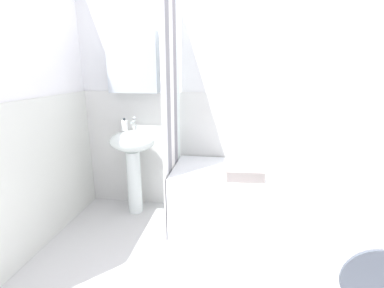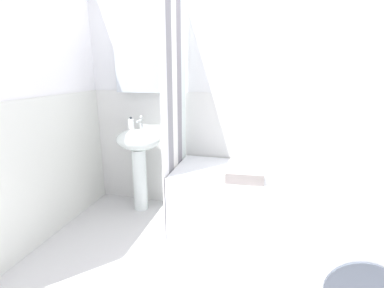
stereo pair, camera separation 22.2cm
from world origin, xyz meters
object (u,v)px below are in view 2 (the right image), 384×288
Objects in this scene: washer_dryer_stack at (356,190)px; towel_folded at (244,175)px; sink at (138,152)px; lotion_bottle at (325,158)px; body_wash_bottle at (311,160)px; soap_dispenser at (131,124)px; bathtub at (259,203)px; shampoo_bottle at (338,160)px.

towel_folded is at bearing 134.09° from washer_dryer_stack.
sink is 0.51× the size of washer_dryer_stack.
towel_folded is (-0.66, -0.46, -0.05)m from lotion_bottle.
body_wash_bottle is at bearing -163.19° from lotion_bottle.
soap_dispenser is 1.70m from body_wash_bottle.
towel_folded is at bearing -122.78° from bathtub.
lotion_bottle is at bearing 26.62° from bathtub.
bathtub is 0.60m from body_wash_bottle.
bathtub is (1.26, -0.15, -0.61)m from soap_dispenser.
shampoo_bottle is 0.64× the size of towel_folded.
washer_dryer_stack reaches higher than soap_dispenser.
sink is 4.24× the size of lotion_bottle.
soap_dispenser is at bearing 165.01° from sink.
sink reaches higher than bathtub.
bathtub is at bearing -6.44° from sink.
lotion_bottle is 0.68× the size of towel_folded.
washer_dryer_stack reaches higher than shampoo_bottle.
sink is 1.11m from towel_folded.
soap_dispenser is at bearing 162.89° from towel_folded.
shampoo_bottle is at bearing 2.76° from soap_dispenser.
lotion_bottle is at bearing 167.02° from shampoo_bottle.
shampoo_bottle is 0.11× the size of washer_dryer_stack.
shampoo_bottle reaches higher than bathtub.
sink is 0.57× the size of bathtub.
towel_folded is at bearing -144.98° from lotion_bottle.
soap_dispenser reaches higher than sink.
washer_dryer_stack is at bearing -93.87° from lotion_bottle.
soap_dispenser is 0.43× the size of towel_folded.
soap_dispenser reaches higher than bathtub.
washer_dryer_stack is (1.72, -0.96, -0.07)m from soap_dispenser.
washer_dryer_stack is at bearing -87.46° from body_wash_bottle.
shampoo_bottle is 0.93× the size of lotion_bottle.
sink is 5.32× the size of body_wash_bottle.
washer_dryer_stack is at bearing -29.08° from soap_dispenser.
bathtub is 0.71m from lotion_bottle.
body_wash_bottle is (0.42, 0.23, 0.36)m from bathtub.
shampoo_bottle is (0.64, 0.24, 0.37)m from bathtub.
bathtub is 5.11× the size of towel_folded.
lotion_bottle is at bearing 3.71° from soap_dispenser.
washer_dryer_stack is at bearing -60.00° from bathtub.
lotion_bottle is 0.12× the size of washer_dryer_stack.
body_wash_bottle reaches higher than bathtub.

